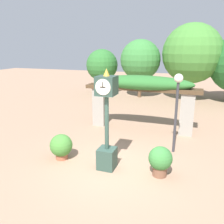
# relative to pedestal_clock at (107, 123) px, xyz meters

# --- Properties ---
(ground_plane) EXTENTS (60.00, 60.00, 0.00)m
(ground_plane) POSITION_rel_pedestal_clock_xyz_m (0.18, 0.08, -1.56)
(ground_plane) COLOR #9E7A60
(pedestal_clock) EXTENTS (0.58, 0.63, 3.29)m
(pedestal_clock) POSITION_rel_pedestal_clock_xyz_m (0.00, 0.00, 0.00)
(pedestal_clock) COLOR #2D473D
(pedestal_clock) RESTS_ON ground
(pergola) EXTENTS (5.46, 1.20, 2.63)m
(pergola) POSITION_rel_pedestal_clock_xyz_m (0.18, 4.19, 0.38)
(pergola) COLOR gray
(pergola) RESTS_ON ground
(potted_plant_near_left) EXTENTS (0.81, 0.81, 0.92)m
(potted_plant_near_left) POSITION_rel_pedestal_clock_xyz_m (-1.78, 0.09, -1.07)
(potted_plant_near_left) COLOR #9E563D
(potted_plant_near_left) RESTS_ON ground
(potted_plant_near_right) EXTENTS (0.74, 0.74, 0.96)m
(potted_plant_near_right) POSITION_rel_pedestal_clock_xyz_m (1.73, 0.10, -1.03)
(potted_plant_near_right) COLOR brown
(potted_plant_near_right) RESTS_ON ground
(lamp_post) EXTENTS (0.32, 0.32, 3.00)m
(lamp_post) POSITION_rel_pedestal_clock_xyz_m (1.97, 2.05, 0.61)
(lamp_post) COLOR #333338
(lamp_post) RESTS_ON ground
(tree_line) EXTENTS (13.74, 4.41, 5.59)m
(tree_line) POSITION_rel_pedestal_clock_xyz_m (1.98, 11.99, 1.46)
(tree_line) COLOR brown
(tree_line) RESTS_ON ground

